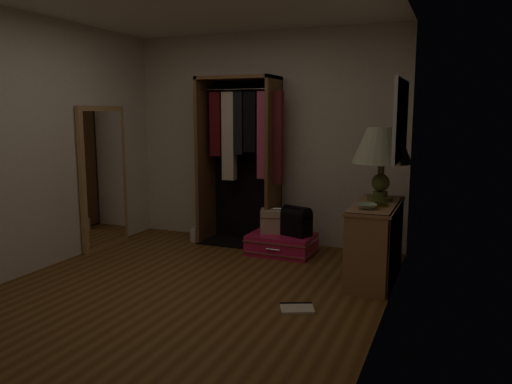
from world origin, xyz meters
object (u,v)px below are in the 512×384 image
floor_mirror (104,178)px  white_jug (194,235)px  table_lamp (382,147)px  console_bookshelf (376,239)px  open_wardrobe (243,146)px  black_bag (296,220)px  pink_suitcase (282,244)px  train_case (277,221)px

floor_mirror → white_jug: size_ratio=8.93×
floor_mirror → table_lamp: 3.28m
console_bookshelf → white_jug: console_bookshelf is taller
table_lamp → white_jug: 2.67m
console_bookshelf → open_wardrobe: 2.05m
black_bag → white_jug: black_bag is taller
open_wardrobe → pink_suitcase: bearing=-24.7°
table_lamp → open_wardrobe: bearing=161.9°
table_lamp → white_jug: (-2.35, 0.40, -1.20)m
floor_mirror → pink_suitcase: 2.28m
train_case → white_jug: size_ratio=2.43×
open_wardrobe → floor_mirror: open_wardrobe is taller
pink_suitcase → table_lamp: bearing=-13.1°
open_wardrobe → black_bag: open_wardrobe is taller
console_bookshelf → black_bag: console_bookshelf is taller
floor_mirror → pink_suitcase: (2.10, 0.50, -0.73)m
open_wardrobe → white_jug: (-0.61, -0.17, -1.13)m
floor_mirror → table_lamp: floor_mirror is taller
console_bookshelf → pink_suitcase: bearing=158.3°
pink_suitcase → white_jug: 1.22m
console_bookshelf → pink_suitcase: console_bookshelf is taller
train_case → black_bag: (0.26, -0.08, 0.04)m
open_wardrobe → white_jug: 1.30m
console_bookshelf → floor_mirror: 3.27m
open_wardrobe → floor_mirror: bearing=-152.9°
floor_mirror → white_jug: floor_mirror is taller
black_bag → floor_mirror: bearing=-147.2°
floor_mirror → black_bag: floor_mirror is taller
pink_suitcase → white_jug: bearing=176.4°
console_bookshelf → white_jug: bearing=166.6°
floor_mirror → pink_suitcase: size_ratio=2.21×
floor_mirror → table_lamp: size_ratio=2.21×
black_bag → train_case: bearing=-176.2°
floor_mirror → white_jug: (0.89, 0.60, -0.77)m
table_lamp → white_jug: bearing=170.3°
white_jug → floor_mirror: bearing=-146.0°
table_lamp → floor_mirror: bearing=-176.5°
black_bag → table_lamp: (0.97, -0.31, 0.88)m
open_wardrobe → train_case: open_wardrobe is taller
black_bag → table_lamp: size_ratio=0.48×
pink_suitcase → table_lamp: table_lamp is taller
open_wardrobe → pink_suitcase: (0.60, -0.27, -1.10)m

